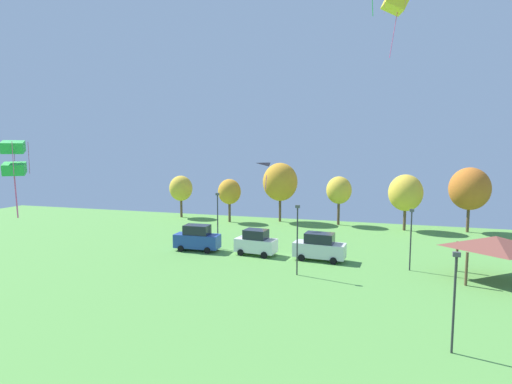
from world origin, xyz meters
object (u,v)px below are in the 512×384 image
at_px(light_post_2, 411,235).
at_px(treeline_tree_3, 339,190).
at_px(parked_car_leftmost, 197,238).
at_px(park_pavilion, 496,243).
at_px(light_post_0, 454,296).
at_px(treeline_tree_2, 280,182).
at_px(kite_flying_1, 269,172).
at_px(light_post_3, 218,217).
at_px(treeline_tree_1, 229,192).
at_px(treeline_tree_0, 181,188).
at_px(parked_car_second_from_left, 256,243).
at_px(treeline_tree_5, 470,189).
at_px(light_post_1, 297,236).
at_px(parked_car_third_from_left, 319,247).
at_px(treeline_tree_4, 406,193).
at_px(kite_flying_2, 14,158).

distance_m(light_post_2, treeline_tree_3, 21.47).
xyz_separation_m(parked_car_leftmost, light_post_2, (20.48, -1.01, 1.76)).
height_order(parked_car_leftmost, park_pavilion, park_pavilion).
xyz_separation_m(light_post_0, treeline_tree_2, (-17.20, 34.52, 2.75)).
bearing_deg(light_post_2, parked_car_leftmost, 177.18).
xyz_separation_m(kite_flying_1, light_post_3, (-5.52, -0.05, -4.78)).
bearing_deg(treeline_tree_1, treeline_tree_0, 168.64).
distance_m(light_post_0, treeline_tree_2, 38.66).
relative_size(parked_car_leftmost, parked_car_second_from_left, 1.13).
relative_size(parked_car_second_from_left, treeline_tree_5, 0.51).
bearing_deg(light_post_1, light_post_3, 146.36).
relative_size(treeline_tree_0, treeline_tree_2, 0.76).
height_order(parked_car_third_from_left, light_post_2, light_post_2).
relative_size(light_post_0, treeline_tree_2, 0.62).
relative_size(light_post_0, treeline_tree_5, 0.64).
relative_size(parked_car_third_from_left, light_post_3, 0.83).
distance_m(treeline_tree_3, treeline_tree_4, 8.67).
bearing_deg(parked_car_leftmost, treeline_tree_4, 37.25).
xyz_separation_m(light_post_0, treeline_tree_3, (-8.81, 34.34, 1.80)).
bearing_deg(treeline_tree_1, treeline_tree_4, 1.92).
distance_m(parked_car_second_from_left, light_post_3, 5.20).
xyz_separation_m(light_post_2, treeline_tree_4, (0.69, 18.44, 1.81)).
bearing_deg(treeline_tree_5, light_post_3, -147.70).
bearing_deg(parked_car_third_from_left, treeline_tree_1, 136.86).
distance_m(parked_car_leftmost, treeline_tree_1, 17.13).
bearing_deg(light_post_0, parked_car_leftmost, 144.22).
relative_size(parked_car_third_from_left, treeline_tree_0, 0.76).
bearing_deg(treeline_tree_1, light_post_0, -53.07).
height_order(treeline_tree_2, treeline_tree_4, treeline_tree_2).
bearing_deg(light_post_3, park_pavilion, -7.75).
relative_size(kite_flying_1, kite_flying_2, 0.69).
bearing_deg(kite_flying_2, light_post_2, 56.63).
distance_m(parked_car_leftmost, treeline_tree_2, 20.04).
xyz_separation_m(parked_car_third_from_left, park_pavilion, (14.10, -1.96, 1.81)).
relative_size(light_post_2, light_post_3, 0.91).
relative_size(parked_car_second_from_left, treeline_tree_2, 0.49).
height_order(kite_flying_2, parked_car_leftmost, kite_flying_2).
xyz_separation_m(light_post_2, treeline_tree_2, (-16.25, 20.08, 2.71)).
relative_size(park_pavilion, light_post_2, 1.15).
height_order(light_post_1, treeline_tree_3, treeline_tree_3).
height_order(parked_car_leftmost, parked_car_third_from_left, parked_car_leftmost).
height_order(kite_flying_2, parked_car_second_from_left, kite_flying_2).
bearing_deg(light_post_0, treeline_tree_0, 134.08).
bearing_deg(treeline_tree_1, kite_flying_1, -56.83).
xyz_separation_m(park_pavilion, treeline_tree_3, (-14.05, 20.87, 1.74)).
bearing_deg(kite_flying_1, treeline_tree_4, 48.86).
height_order(kite_flying_1, treeline_tree_4, kite_flying_1).
bearing_deg(light_post_3, light_post_0, -40.54).
height_order(parked_car_second_from_left, treeline_tree_3, treeline_tree_3).
bearing_deg(treeline_tree_3, parked_car_third_from_left, -90.15).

